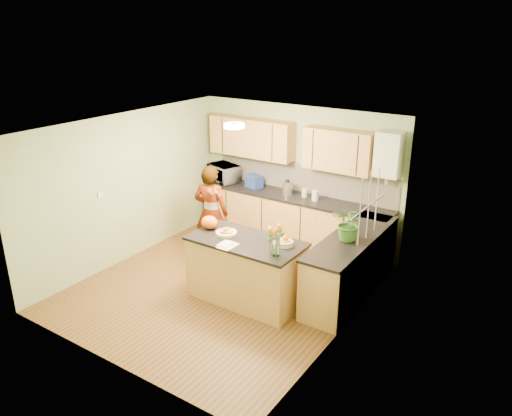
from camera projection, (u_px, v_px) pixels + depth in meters
The scene contains 28 objects.
floor at pixel (225, 286), 7.76m from camera, with size 4.50×4.50×0.00m, color #553618.
ceiling at pixel (221, 127), 6.89m from camera, with size 4.00×4.50×0.02m, color white.
wall_back at pixel (298, 174), 9.08m from camera, with size 4.00×0.02×2.50m, color #94A978.
wall_front at pixel (102, 271), 5.57m from camera, with size 4.00×0.02×2.50m, color #94A978.
wall_left at pixel (128, 187), 8.36m from camera, with size 0.02×4.50×2.50m, color #94A978.
wall_right at pixel (350, 242), 6.29m from camera, with size 0.02×4.50×2.50m, color #94A978.
back_counter at pixel (293, 220), 9.07m from camera, with size 3.64×0.62×0.94m.
right_counter at pixel (351, 266), 7.38m from camera, with size 0.62×2.24×0.94m.
splashback at pixel (302, 178), 9.03m from camera, with size 3.60×0.02×0.52m, color beige.
upper_cabinets at pixel (286, 142), 8.83m from camera, with size 3.20×0.34×0.70m.
boiler at pixel (389, 154), 7.85m from camera, with size 0.40×0.30×0.86m.
window_right at pixel (369, 206), 6.66m from camera, with size 0.01×1.30×1.05m.
light_switch at pixel (100, 194), 7.87m from camera, with size 0.02×0.09×0.09m, color silver.
ceiling_lamp at pixel (234, 126), 7.13m from camera, with size 0.30×0.30×0.07m.
peninsula_island at pixel (246, 270), 7.24m from camera, with size 1.66×0.85×0.95m.
fruit_dish at pixel (226, 232), 7.24m from camera, with size 0.31×0.31×0.11m.
orange_bowl at pixel (285, 242), 6.89m from camera, with size 0.23×0.23×0.13m.
flower_vase at pixel (276, 231), 6.51m from camera, with size 0.28×0.28×0.51m.
orange_bag at pixel (209, 222), 7.45m from camera, with size 0.26×0.22×0.19m, color orange.
papers at pixel (228, 245), 6.89m from camera, with size 0.21×0.28×0.01m, color silver.
violinist at pixel (211, 213), 8.41m from camera, with size 0.61×0.40×1.66m, color #DCA287.
violin at pixel (212, 190), 7.96m from camera, with size 0.59×0.24×0.12m, color #551905, non-canonical shape.
microwave at pixel (224, 173), 9.66m from camera, with size 0.60×0.41×0.33m, color silver.
blue_box at pixel (254, 181), 9.33m from camera, with size 0.29×0.21×0.23m, color navy.
kettle at pixel (287, 188), 8.91m from camera, with size 0.18×0.18×0.33m.
jar_cream at pixel (305, 193), 8.82m from camera, with size 0.10×0.10×0.15m, color beige.
jar_white at pixel (315, 196), 8.64m from camera, with size 0.12×0.12×0.18m, color silver.
potted_plant at pixel (350, 224), 7.00m from camera, with size 0.47×0.41×0.52m, color #387125.
Camera 1 is at (4.18, -5.44, 3.87)m, focal length 35.00 mm.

